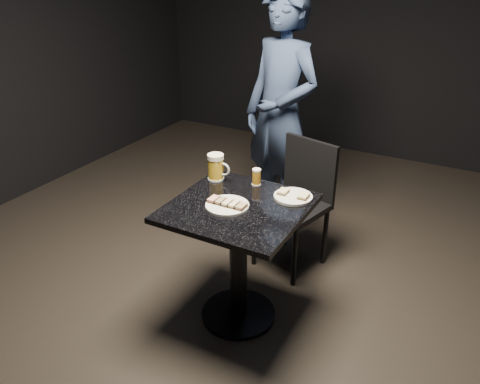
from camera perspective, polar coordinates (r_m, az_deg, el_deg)
name	(u,v)px	position (r m, az deg, el deg)	size (l,w,h in m)	color
floor	(238,315)	(2.91, -0.19, -14.75)	(6.00, 6.00, 0.00)	black
plate_large	(227,206)	(2.47, -1.56, -1.66)	(0.23, 0.23, 0.01)	white
plate_small	(293,197)	(2.57, 6.49, -0.56)	(0.21, 0.21, 0.01)	silver
patron	(281,116)	(3.48, 5.00, 9.26)	(0.65, 0.43, 1.79)	#20364E
table	(238,244)	(2.61, -0.21, -6.33)	(0.70, 0.70, 0.75)	black
beer_mug	(216,167)	(2.75, -2.92, 3.06)	(0.14, 0.10, 0.16)	silver
beer_tumbler	(257,177)	(2.69, 2.03, 1.84)	(0.05, 0.05, 0.10)	silver
chair	(298,197)	(3.15, 7.09, -0.57)	(0.49, 0.49, 0.87)	black
canapes_on_plate_large	(227,203)	(2.46, -1.57, -1.32)	(0.21, 0.07, 0.02)	#4C3521
canapes_on_plate_small	(293,194)	(2.57, 6.51, -0.23)	(0.17, 0.07, 0.02)	#4C3521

